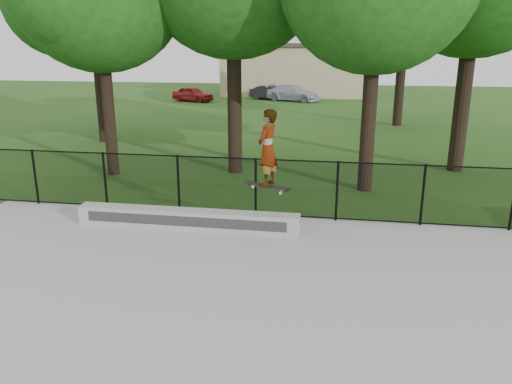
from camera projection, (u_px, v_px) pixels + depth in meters
The scene contains 9 objects.
ground at pixel (185, 356), 7.04m from camera, with size 100.00×100.00×0.00m, color #224A14.
concrete_slab at pixel (185, 354), 7.03m from camera, with size 14.00×12.00×0.06m, color #A1A19C.
grind_ledge at pixel (187, 219), 11.63m from camera, with size 5.25×0.40×0.48m, color #9A9B96.
car_a at pixel (193, 94), 38.07m from camera, with size 1.33×3.28×1.12m, color maroon.
car_b at pixel (271, 93), 39.27m from camera, with size 1.18×3.06×1.11m, color black.
car_c at pixel (293, 93), 38.32m from camera, with size 1.69×3.83×1.21m, color #ACAEC3.
skater_airborne at pixel (268, 150), 10.62m from camera, with size 0.84×0.69×1.79m.
chainlink_fence at pixel (256, 187), 12.39m from camera, with size 16.06×0.06×1.50m.
distant_building at pixel (296, 69), 42.65m from camera, with size 12.40×6.40×4.30m.
Camera 1 is at (2.02, -5.83, 4.23)m, focal length 35.00 mm.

